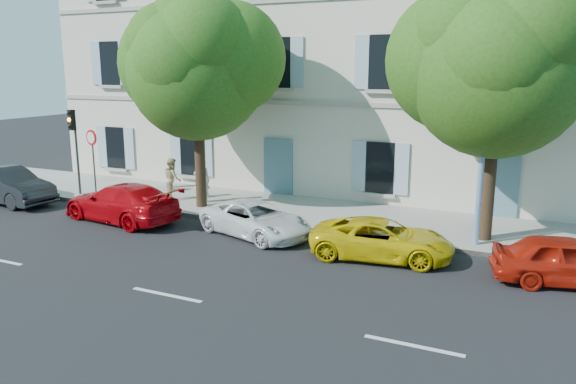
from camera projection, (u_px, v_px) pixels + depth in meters
The scene contains 16 objects.
ground at pixel (247, 248), 17.14m from camera, with size 90.00×90.00×0.00m, color black.
sidewalk at pixel (305, 213), 21.06m from camera, with size 36.00×4.50×0.15m, color #A09E96.
kerb at pixel (280, 227), 19.14m from camera, with size 36.00×0.16×0.16m, color #9E998E.
building at pixel (358, 54), 24.86m from camera, with size 28.00×7.00×12.00m, color beige.
car_dark_sedan at pixel (8, 186), 22.68m from camera, with size 1.54×4.41×1.45m, color black.
car_red_coupe at pixel (121, 202), 20.05m from camera, with size 1.92×4.73×1.37m, color #B1050C.
car_white_coupe at pixel (256, 219), 18.31m from camera, with size 1.85×4.01×1.11m, color white.
car_yellow_supercar at pixel (382, 239), 16.14m from camera, with size 1.88×4.08×1.13m, color #DABA09.
car_red_hatchback at pixel (569, 261), 14.16m from camera, with size 1.49×3.71×1.26m, color #AF190A.
tree_left at pixel (197, 71), 20.64m from camera, with size 5.13×5.13×7.95m.
tree_right at pixel (497, 70), 16.46m from camera, with size 5.23×5.23×8.05m.
traffic_light at pixel (74, 134), 23.21m from camera, with size 0.32×0.40×3.56m.
road_sign at pixel (92, 149), 22.99m from camera, with size 0.64×0.16×2.78m.
street_lamp at pixel (487, 83), 15.86m from camera, with size 0.36×1.82×8.48m.
pedestrian_a at pixel (202, 181), 22.23m from camera, with size 0.63×0.41×1.73m, color silver.
pedestrian_b at pixel (172, 179), 22.72m from camera, with size 0.82×0.64×1.69m, color tan.
Camera 1 is at (8.08, -14.29, 5.39)m, focal length 35.00 mm.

